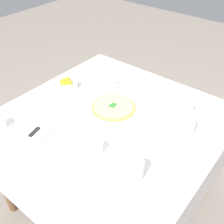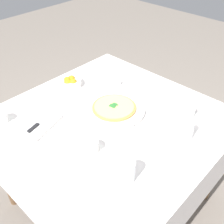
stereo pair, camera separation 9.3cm
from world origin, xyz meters
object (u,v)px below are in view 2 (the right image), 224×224
object	(u,v)px
water_glass_left_edge	(187,131)
citrus_bowl	(70,82)
dinner_knife	(40,123)
menu_card	(113,82)
coffee_cup_near_right	(188,111)
coffee_cup_far_right	(90,147)
pizza	(114,107)
napkin_folded	(40,125)
coffee_cup_back_corner	(0,118)
water_glass_center_back	(127,172)
pizza_plate	(114,109)

from	to	relation	value
water_glass_left_edge	citrus_bowl	size ratio (longest dim) A/B	0.75
dinner_knife	menu_card	world-z (taller)	menu_card
coffee_cup_near_right	coffee_cup_far_right	bearing A→B (deg)	160.88
pizza	citrus_bowl	size ratio (longest dim) A/B	1.68
napkin_folded	citrus_bowl	distance (m)	0.42
coffee_cup_back_corner	menu_card	xyz separation A→B (m)	(0.69, -0.20, 0.00)
pizza	coffee_cup_near_right	distance (m)	0.41
napkin_folded	menu_card	bearing A→B (deg)	-17.57
water_glass_center_back	dinner_knife	xyz separation A→B (m)	(-0.05, 0.57, -0.02)
pizza_plate	water_glass_center_back	distance (m)	0.50
coffee_cup_far_right	citrus_bowl	xyz separation A→B (m)	(0.31, 0.53, -0.00)
pizza_plate	water_glass_center_back	size ratio (longest dim) A/B	3.18
water_glass_left_edge	dinner_knife	xyz separation A→B (m)	(-0.45, 0.62, -0.02)
coffee_cup_far_right	citrus_bowl	distance (m)	0.61
pizza_plate	citrus_bowl	size ratio (longest dim) A/B	2.38
dinner_knife	citrus_bowl	bearing A→B (deg)	14.38
pizza	menu_card	distance (m)	0.26
coffee_cup_far_right	water_glass_left_edge	xyz separation A→B (m)	(0.40, -0.28, 0.02)
menu_card	coffee_cup_back_corner	bearing A→B (deg)	19.28
coffee_cup_back_corner	menu_card	bearing A→B (deg)	-15.84
water_glass_center_back	menu_card	world-z (taller)	water_glass_center_back
coffee_cup_near_right	coffee_cup_back_corner	bearing A→B (deg)	136.39
citrus_bowl	pizza_plate	bearing A→B (deg)	-89.52
coffee_cup_near_right	dinner_knife	xyz separation A→B (m)	(-0.61, 0.53, -0.01)
pizza_plate	water_glass_left_edge	bearing A→B (deg)	-78.97
dinner_knife	coffee_cup_near_right	bearing A→B (deg)	-53.91
coffee_cup_back_corner	water_glass_center_back	distance (m)	0.77
pizza_plate	dinner_knife	world-z (taller)	dinner_knife
pizza	napkin_folded	xyz separation A→B (m)	(-0.37, 0.19, -0.01)
coffee_cup_near_right	coffee_cup_back_corner	size ratio (longest dim) A/B	0.99
coffee_cup_near_right	water_glass_left_edge	distance (m)	0.19
pizza_plate	pizza	bearing A→B (deg)	106.29
dinner_knife	coffee_cup_far_right	bearing A→B (deg)	-93.90
pizza_plate	coffee_cup_back_corner	bearing A→B (deg)	143.04
pizza	dinner_knife	distance (m)	0.42
water_glass_center_back	napkin_folded	distance (m)	0.57
coffee_cup_back_corner	citrus_bowl	size ratio (longest dim) A/B	0.88
coffee_cup_far_right	dinner_knife	bearing A→B (deg)	99.32
pizza	dinner_knife	bearing A→B (deg)	152.15
pizza	napkin_folded	world-z (taller)	pizza
water_glass_left_edge	water_glass_center_back	distance (m)	0.41
coffee_cup_far_right	dinner_knife	distance (m)	0.34
coffee_cup_near_right	citrus_bowl	size ratio (longest dim) A/B	0.87
pizza_plate	menu_card	size ratio (longest dim) A/B	4.69
menu_card	coffee_cup_near_right	bearing A→B (deg)	131.32
pizza_plate	coffee_cup_back_corner	distance (m)	0.63
coffee_cup_far_right	dinner_knife	xyz separation A→B (m)	(-0.05, 0.33, -0.00)
coffee_cup_far_right	napkin_folded	bearing A→B (deg)	99.79
napkin_folded	citrus_bowl	world-z (taller)	citrus_bowl
citrus_bowl	pizza	bearing A→B (deg)	-89.52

